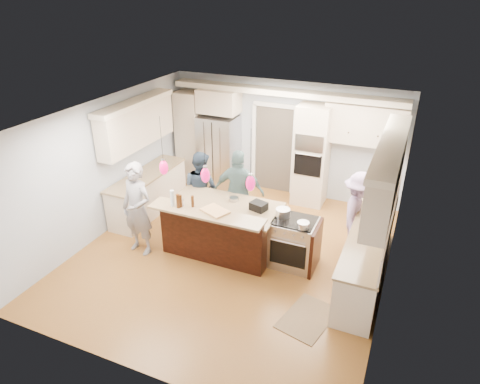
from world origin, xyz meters
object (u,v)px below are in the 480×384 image
object	(u,v)px
refrigerator	(219,152)
person_bar_end	(137,209)
kitchen_island	(222,227)
person_far_left	(201,188)
island_range	(295,243)

from	to	relation	value
refrigerator	person_bar_end	size ratio (longest dim) A/B	1.00
kitchen_island	person_bar_end	distance (m)	1.61
person_far_left	kitchen_island	bearing A→B (deg)	151.14
refrigerator	person_far_left	bearing A→B (deg)	-75.89
island_range	person_far_left	distance (m)	2.39
island_range	person_bar_end	bearing A→B (deg)	-165.36
island_range	person_bar_end	xyz separation A→B (m)	(-2.81, -0.73, 0.44)
kitchen_island	person_far_left	size ratio (longest dim) A/B	1.31
refrigerator	island_range	distance (m)	3.71
refrigerator	person_far_left	distance (m)	1.85
kitchen_island	person_far_left	world-z (taller)	person_far_left
island_range	person_far_left	bearing A→B (deg)	162.75
refrigerator	island_range	world-z (taller)	refrigerator
refrigerator	person_far_left	world-z (taller)	refrigerator
kitchen_island	island_range	size ratio (longest dim) A/B	2.28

